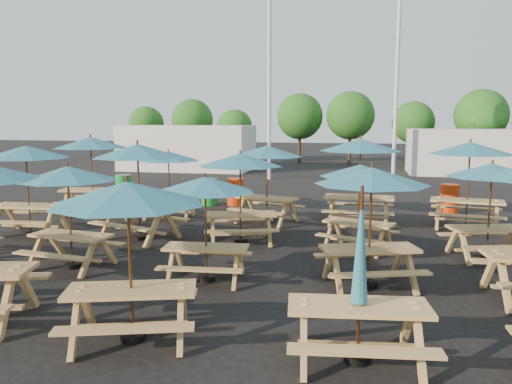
% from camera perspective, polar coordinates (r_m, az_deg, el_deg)
% --- Properties ---
extents(ground, '(120.00, 120.00, 0.00)m').
position_cam_1_polar(ground, '(12.68, -1.44, -5.86)').
color(ground, black).
rests_on(ground, ground).
extents(picnic_unit_2, '(2.43, 2.43, 2.44)m').
position_cam_1_polar(picnic_unit_2, '(14.69, -24.81, 3.68)').
color(picnic_unit_2, tan).
rests_on(picnic_unit_2, ground).
extents(picnic_unit_3, '(2.77, 2.77, 2.58)m').
position_cam_1_polar(picnic_unit_3, '(17.07, -18.37, 4.92)').
color(picnic_unit_3, tan).
rests_on(picnic_unit_3, ground).
extents(picnic_unit_5, '(2.25, 2.25, 2.17)m').
position_cam_1_polar(picnic_unit_5, '(10.95, -20.70, 1.40)').
color(picnic_unit_5, tan).
rests_on(picnic_unit_5, ground).
extents(picnic_unit_6, '(2.92, 2.92, 2.51)m').
position_cam_1_polar(picnic_unit_6, '(13.10, -13.37, 4.03)').
color(picnic_unit_6, tan).
rests_on(picnic_unit_6, ground).
extents(picnic_unit_7, '(2.18, 2.18, 2.14)m').
position_cam_1_polar(picnic_unit_7, '(15.91, -9.97, 3.66)').
color(picnic_unit_7, tan).
rests_on(picnic_unit_7, ground).
extents(picnic_unit_8, '(2.64, 2.64, 2.28)m').
position_cam_1_polar(picnic_unit_8, '(6.97, -14.44, -1.10)').
color(picnic_unit_8, tan).
rests_on(picnic_unit_8, ground).
extents(picnic_unit_9, '(2.05, 2.05, 2.04)m').
position_cam_1_polar(picnic_unit_9, '(9.45, -5.82, 0.24)').
color(picnic_unit_9, tan).
rests_on(picnic_unit_9, ground).
extents(picnic_unit_10, '(2.64, 2.64, 2.29)m').
position_cam_1_polar(picnic_unit_10, '(12.41, -1.82, 3.14)').
color(picnic_unit_10, tan).
rests_on(picnic_unit_10, ground).
extents(picnic_unit_11, '(2.73, 2.73, 2.36)m').
position_cam_1_polar(picnic_unit_11, '(14.91, 1.26, 4.21)').
color(picnic_unit_11, tan).
rests_on(picnic_unit_11, ground).
extents(picnic_unit_12, '(1.97, 1.77, 2.28)m').
position_cam_1_polar(picnic_unit_12, '(6.54, 11.71, -11.02)').
color(picnic_unit_12, tan).
rests_on(picnic_unit_12, ground).
extents(picnic_unit_13, '(2.64, 2.64, 2.26)m').
position_cam_1_polar(picnic_unit_13, '(9.27, 13.06, 1.07)').
color(picnic_unit_13, tan).
rests_on(picnic_unit_13, ground).
extents(picnic_unit_14, '(2.45, 2.45, 2.07)m').
position_cam_1_polar(picnic_unit_14, '(11.96, 11.81, 1.88)').
color(picnic_unit_14, tan).
rests_on(picnic_unit_14, ground).
extents(picnic_unit_15, '(2.47, 2.47, 2.57)m').
position_cam_1_polar(picnic_unit_15, '(14.92, 11.84, 4.74)').
color(picnic_unit_15, tan).
rests_on(picnic_unit_15, ground).
extents(picnic_unit_18, '(2.47, 2.47, 2.16)m').
position_cam_1_polar(picnic_unit_18, '(12.10, 25.34, 1.72)').
color(picnic_unit_18, tan).
rests_on(picnic_unit_18, ground).
extents(picnic_unit_19, '(2.66, 2.66, 2.51)m').
position_cam_1_polar(picnic_unit_19, '(15.31, 23.25, 4.13)').
color(picnic_unit_19, tan).
rests_on(picnic_unit_19, ground).
extents(waste_bin_0, '(0.61, 0.61, 0.99)m').
position_cam_1_polar(waste_bin_0, '(20.19, -14.90, 0.52)').
color(waste_bin_0, '#1A9131').
rests_on(waste_bin_0, ground).
extents(waste_bin_1, '(0.61, 0.61, 0.99)m').
position_cam_1_polar(waste_bin_1, '(18.36, -5.36, 0.03)').
color(waste_bin_1, '#1A9131').
rests_on(waste_bin_1, ground).
extents(waste_bin_2, '(0.61, 0.61, 0.99)m').
position_cam_1_polar(waste_bin_2, '(18.31, -2.37, 0.03)').
color(waste_bin_2, red).
rests_on(waste_bin_2, ground).
extents(waste_bin_3, '(0.61, 0.61, 0.99)m').
position_cam_1_polar(waste_bin_3, '(17.77, 21.24, -0.76)').
color(waste_bin_3, red).
rests_on(waste_bin_3, ground).
extents(mast_0, '(0.20, 0.20, 12.00)m').
position_cam_1_polar(mast_0, '(26.58, 1.54, 14.44)').
color(mast_0, silver).
rests_on(mast_0, ground).
extents(mast_1, '(0.20, 0.20, 12.00)m').
position_cam_1_polar(mast_1, '(28.16, 15.84, 13.79)').
color(mast_1, silver).
rests_on(mast_1, ground).
extents(event_tent_0, '(8.00, 4.00, 2.80)m').
position_cam_1_polar(event_tent_0, '(31.93, -7.82, 5.04)').
color(event_tent_0, silver).
rests_on(event_tent_0, ground).
extents(event_tent_1, '(7.00, 4.00, 2.60)m').
position_cam_1_polar(event_tent_1, '(31.60, 23.37, 4.24)').
color(event_tent_1, silver).
rests_on(event_tent_1, ground).
extents(tree_0, '(2.80, 2.80, 4.24)m').
position_cam_1_polar(tree_0, '(40.90, -12.43, 7.58)').
color(tree_0, '#382314').
rests_on(tree_0, ground).
extents(tree_1, '(3.11, 3.11, 4.72)m').
position_cam_1_polar(tree_1, '(38.03, -7.30, 8.17)').
color(tree_1, '#382314').
rests_on(tree_1, ground).
extents(tree_2, '(2.59, 2.59, 3.93)m').
position_cam_1_polar(tree_2, '(36.81, -2.44, 7.41)').
color(tree_2, '#382314').
rests_on(tree_2, ground).
extents(tree_3, '(3.36, 3.36, 5.09)m').
position_cam_1_polar(tree_3, '(36.97, 5.02, 8.60)').
color(tree_3, '#382314').
rests_on(tree_3, ground).
extents(tree_4, '(3.41, 3.41, 5.17)m').
position_cam_1_polar(tree_4, '(36.23, 10.73, 8.58)').
color(tree_4, '#382314').
rests_on(tree_4, ground).
extents(tree_5, '(2.94, 2.94, 4.45)m').
position_cam_1_polar(tree_5, '(36.78, 17.54, 7.59)').
color(tree_5, '#382314').
rests_on(tree_5, ground).
extents(tree_6, '(3.38, 3.38, 5.13)m').
position_cam_1_polar(tree_6, '(35.62, 24.33, 7.97)').
color(tree_6, '#382314').
rests_on(tree_6, ground).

